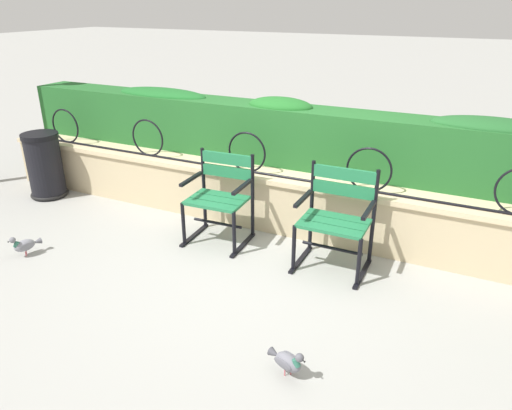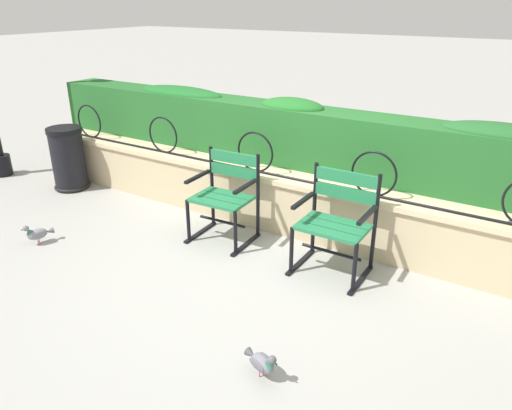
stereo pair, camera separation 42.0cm
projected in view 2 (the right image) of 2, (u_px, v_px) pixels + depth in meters
name	position (u px, v px, depth m)	size (l,w,h in m)	color
ground_plane	(251.00, 264.00, 4.36)	(60.00, 60.00, 0.00)	#9E9E99
stone_wall	(294.00, 204.00, 4.87)	(7.27, 0.41, 0.59)	#C6B289
iron_arch_fence	(262.00, 157.00, 4.80)	(6.73, 0.02, 0.42)	black
hedge_row	(313.00, 136.00, 4.94)	(7.12, 0.45, 0.69)	#236028
park_chair_left	(226.00, 194.00, 4.68)	(0.61, 0.55, 0.86)	#237547
park_chair_right	(337.00, 220.00, 4.10)	(0.62, 0.52, 0.89)	#237547
pigeon_near_chairs	(262.00, 362.00, 3.02)	(0.28, 0.16, 0.22)	slate
pigeon_far_side	(38.00, 233.00, 4.67)	(0.15, 0.29, 0.22)	gray
trash_bin	(69.00, 160.00, 5.96)	(0.44, 0.44, 0.78)	black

